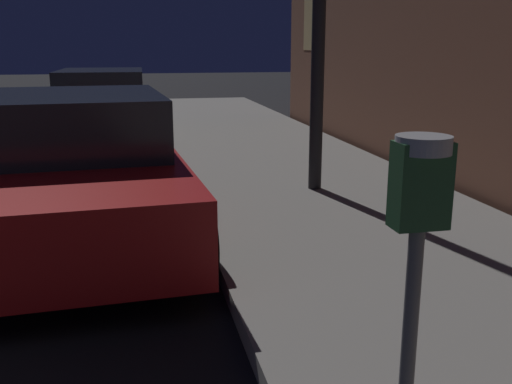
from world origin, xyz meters
TOP-DOWN VIEW (x-y plane):
  - parking_meter at (4.32, 0.06)m, footprint 0.19×0.19m
  - car_red at (2.85, 4.12)m, footprint 2.26×4.60m
  - car_silver at (2.85, 9.91)m, footprint 2.06×4.45m

SIDE VIEW (x-z plane):
  - car_red at x=2.85m, z-range -0.01..1.42m
  - car_silver at x=2.85m, z-range 0.00..1.43m
  - parking_meter at x=4.32m, z-range 0.52..1.95m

